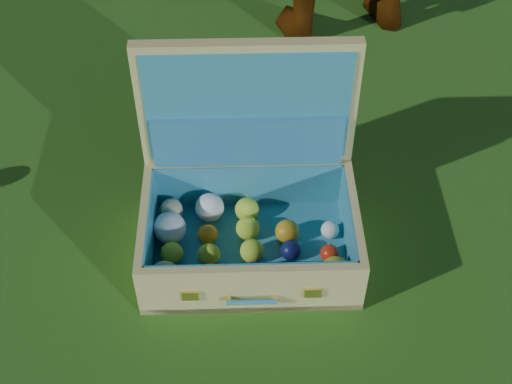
% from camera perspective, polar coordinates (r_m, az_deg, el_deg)
% --- Properties ---
extents(ground, '(60.00, 60.00, 0.00)m').
position_cam_1_polar(ground, '(1.88, -2.04, -3.64)').
color(ground, '#215114').
rests_on(ground, ground).
extents(suitcase, '(0.61, 0.51, 0.52)m').
position_cam_1_polar(suitcase, '(1.77, -0.86, -0.54)').
color(suitcase, '#D3C671').
rests_on(suitcase, ground).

